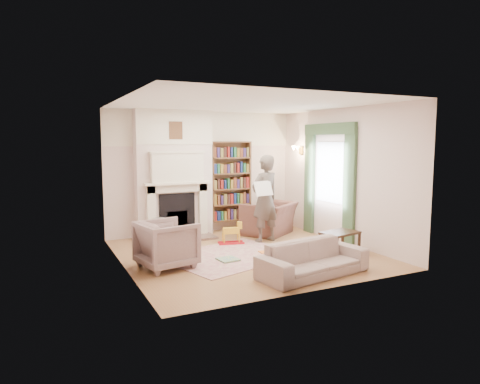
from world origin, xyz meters
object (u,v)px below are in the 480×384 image
man_reading (265,199)px  sofa (313,259)px  armchair_reading (269,218)px  armchair_left (167,244)px  bookcase (230,181)px  paraffin_heater (159,231)px  coffee_table (340,244)px  rocking_horse (231,233)px

man_reading → sofa: bearing=67.1°
armchair_reading → armchair_left: 3.23m
bookcase → paraffin_heater: 2.24m
coffee_table → armchair_left: bearing=156.2°
coffee_table → rocking_horse: 2.22m
armchair_left → coffee_table: 3.19m
armchair_reading → rocking_horse: (-1.20, -0.51, -0.13)m
armchair_reading → sofa: 3.09m
armchair_left → rocking_horse: (1.65, 1.01, -0.17)m
paraffin_heater → rocking_horse: size_ratio=1.04×
coffee_table → rocking_horse: bearing=119.3°
bookcase → armchair_left: bookcase is taller
armchair_left → man_reading: (2.40, 0.92, 0.52)m
man_reading → rocking_horse: 1.02m
armchair_reading → armchair_left: bearing=-5.4°
bookcase → sofa: (-0.28, -3.77, -0.91)m
armchair_reading → rocking_horse: bearing=-10.4°
sofa → rocking_horse: 2.47m
sofa → man_reading: size_ratio=1.00×
paraffin_heater → sofa: bearing=-61.9°
sofa → bookcase: bearing=76.7°
bookcase → paraffin_heater: size_ratio=3.36×
man_reading → armchair_reading: bearing=-139.3°
sofa → man_reading: man_reading is taller
bookcase → armchair_left: 3.34m
armchair_reading → paraffin_heater: bearing=-36.6°
armchair_reading → coffee_table: size_ratio=1.61×
coffee_table → armchair_reading: bearing=85.1°
armchair_left → sofa: 2.43m
sofa → paraffin_heater: paraffin_heater is taller
bookcase → paraffin_heater: (-1.93, -0.68, -0.90)m
bookcase → armchair_left: (-2.25, -2.34, -0.78)m
armchair_reading → rocking_horse: size_ratio=2.12×
sofa → man_reading: (0.44, 2.35, 0.65)m
armchair_left → sofa: armchair_left is taller
sofa → paraffin_heater: size_ratio=3.36×
sofa → paraffin_heater: 3.50m
armchair_left → paraffin_heater: (0.31, 1.66, -0.12)m
armchair_reading → man_reading: size_ratio=0.61×
bookcase → rocking_horse: (-0.59, -1.33, -0.94)m
armchair_reading → man_reading: bearing=19.6°
man_reading → paraffin_heater: 2.30m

